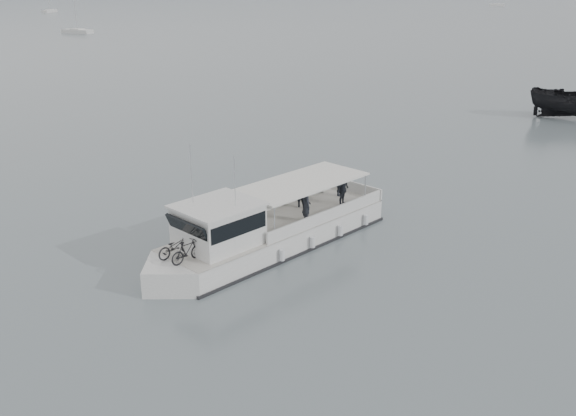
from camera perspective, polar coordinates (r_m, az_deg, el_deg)
ground at (r=32.70m, az=1.73°, el=0.36°), size 1400.00×1400.00×0.00m
tour_boat at (r=26.86m, az=-2.55°, el=-2.25°), size 12.45×5.86×5.23m
dark_motorboat at (r=56.75m, az=24.03°, el=8.59°), size 6.61×6.48×2.60m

